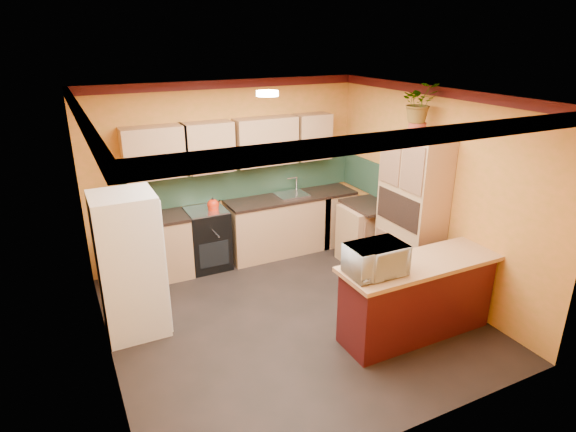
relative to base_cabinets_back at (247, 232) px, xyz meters
The scene contains 15 objects.
room_shell 2.24m from the base_cabinets_back, 94.86° to the right, with size 4.24×4.24×2.72m.
base_cabinets_back is the anchor object (origin of this frame).
countertop_back 0.46m from the base_cabinets_back, 90.00° to the right, with size 3.65×0.62×0.04m, color black.
stove 0.63m from the base_cabinets_back, behind, with size 0.58×0.58×0.91m, color black.
kettle 0.77m from the base_cabinets_back, behind, with size 0.17×0.17×0.18m, color red, non-canonical shape.
sink 0.92m from the base_cabinets_back, ahead, with size 0.48×0.40×0.03m, color silver.
base_cabinets_right 1.87m from the base_cabinets_back, 27.88° to the right, with size 0.60×0.80×0.88m, color tan.
countertop_right 1.92m from the base_cabinets_back, 27.88° to the right, with size 0.62×0.80×0.04m, color black.
fridge 2.30m from the base_cabinets_back, 147.28° to the right, with size 0.68×0.66×1.70m, color white.
pantry 2.51m from the base_cabinets_back, 45.65° to the right, with size 0.48×0.90×2.10m, color tan.
fern_pot 2.96m from the base_cabinets_back, 44.81° to the right, with size 0.22×0.22×0.16m, color maroon.
fern 3.17m from the base_cabinets_back, 44.81° to the right, with size 0.45×0.39×0.50m, color tan.
breakfast_bar 2.92m from the base_cabinets_back, 70.00° to the right, with size 1.80×0.55×0.88m, color #461010.
bar_top 2.96m from the base_cabinets_back, 70.00° to the right, with size 1.90×0.65×0.05m, color tan.
microwave 2.85m from the base_cabinets_back, 82.27° to the right, with size 0.60×0.41×0.33m, color white.
Camera 1 is at (-2.32, -4.61, 3.31)m, focal length 30.00 mm.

